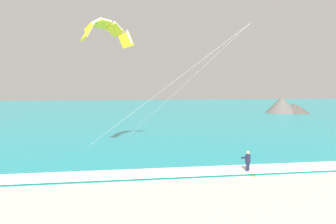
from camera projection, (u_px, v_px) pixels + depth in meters
sea at (168, 110)px, 81.78m from camera, size 200.00×120.00×0.20m
surf_foam at (288, 167)px, 23.65m from camera, size 200.00×2.35×0.04m
surfboard at (247, 174)px, 22.55m from camera, size 1.05×1.44×0.09m
kitesurfer at (248, 161)px, 22.49m from camera, size 0.67×0.67×1.69m
kite_primary at (106, 30)px, 28.42m from camera, size 12.30×10.48×11.05m
headland_right at (288, 107)px, 72.00m from camera, size 9.62×8.56×3.89m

